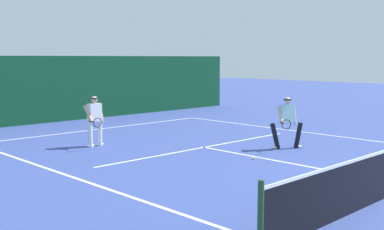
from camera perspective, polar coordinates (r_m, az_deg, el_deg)
name	(u,v)px	position (r m, az deg, el deg)	size (l,w,h in m)	color
court_line_baseline_far	(103,129)	(19.15, -10.44, -1.59)	(9.74, 0.10, 0.01)	white
court_line_service	(204,147)	(14.93, 1.44, -3.83)	(7.94, 0.10, 0.01)	white
court_line_centre	(288,163)	(13.01, 11.24, -5.56)	(0.10, 6.40, 0.01)	white
player_near	(287,121)	(14.89, 11.17, -0.65)	(1.15, 0.79, 1.58)	black
player_far	(95,119)	(15.26, -11.42, -0.46)	(0.77, 0.83, 1.58)	silver
tennis_ball	(254,158)	(13.26, 7.29, -5.11)	(0.07, 0.07, 0.07)	#D1E033
back_fence_windscreen	(62,89)	(21.68, -15.14, 3.01)	(20.10, 0.12, 2.84)	#0E4026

